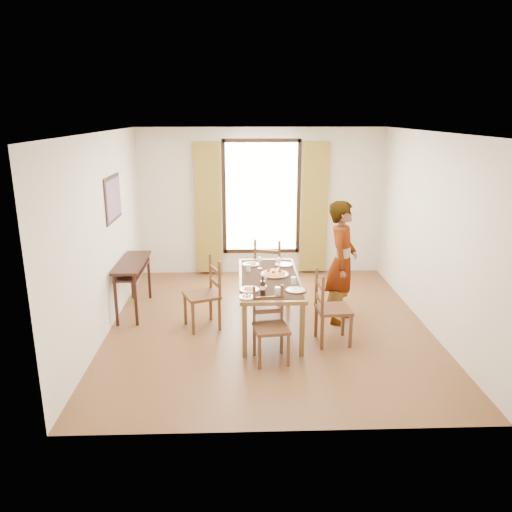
{
  "coord_description": "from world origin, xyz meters",
  "views": [
    {
      "loc": [
        -0.41,
        -6.63,
        2.95
      ],
      "look_at": [
        -0.18,
        0.12,
        1.0
      ],
      "focal_mm": 35.0,
      "sensor_mm": 36.0,
      "label": 1
    }
  ],
  "objects_px": {
    "console_table": "(132,269)",
    "pasta_platter": "(274,272)",
    "man": "(342,263)",
    "dining_table": "(269,282)"
  },
  "relations": [
    {
      "from": "console_table",
      "to": "dining_table",
      "type": "height_order",
      "value": "console_table"
    },
    {
      "from": "man",
      "to": "dining_table",
      "type": "bearing_deg",
      "value": 123.1
    },
    {
      "from": "man",
      "to": "pasta_platter",
      "type": "relative_size",
      "value": 4.44
    },
    {
      "from": "console_table",
      "to": "man",
      "type": "bearing_deg",
      "value": -8.63
    },
    {
      "from": "man",
      "to": "pasta_platter",
      "type": "height_order",
      "value": "man"
    },
    {
      "from": "console_table",
      "to": "pasta_platter",
      "type": "xyz_separation_m",
      "value": [
        2.1,
        -0.61,
        0.12
      ]
    },
    {
      "from": "dining_table",
      "to": "pasta_platter",
      "type": "relative_size",
      "value": 4.64
    },
    {
      "from": "console_table",
      "to": "pasta_platter",
      "type": "height_order",
      "value": "pasta_platter"
    },
    {
      "from": "dining_table",
      "to": "man",
      "type": "height_order",
      "value": "man"
    },
    {
      "from": "man",
      "to": "console_table",
      "type": "bearing_deg",
      "value": 102.21
    }
  ]
}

